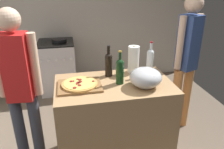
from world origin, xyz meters
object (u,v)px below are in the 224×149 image
mixing_bowl (146,77)px  person_in_red (186,58)px  paper_towel_roll (134,59)px  stove (58,66)px  person_in_stripes (20,85)px  wine_bottle_dark (109,63)px  wine_bottle_green (120,70)px  wine_bottle_clear (150,61)px  pizza (80,84)px

mixing_bowl → person_in_red: person_in_red is taller
paper_towel_roll → stove: size_ratio=0.32×
person_in_stripes → wine_bottle_dark: bearing=8.1°
person_in_red → wine_bottle_green: bearing=-156.8°
mixing_bowl → wine_bottle_clear: bearing=62.7°
paper_towel_roll → stove: paper_towel_roll is taller
wine_bottle_clear → stove: bearing=121.5°
stove → person_in_stripes: person_in_stripes is taller
stove → person_in_red: 2.18m
mixing_bowl → wine_bottle_green: bearing=152.8°
wine_bottle_dark → pizza: bearing=-147.6°
wine_bottle_dark → mixing_bowl: bearing=-47.3°
wine_bottle_green → stove: wine_bottle_green is taller
mixing_bowl → person_in_red: bearing=36.0°
stove → wine_bottle_clear: bearing=-58.5°
mixing_bowl → stove: size_ratio=0.33×
person_in_stripes → person_in_red: person_in_red is taller
pizza → wine_bottle_dark: 0.38m
pizza → wine_bottle_clear: (0.74, 0.16, 0.12)m
person_in_stripes → pizza: bearing=-8.4°
wine_bottle_clear → person_in_red: size_ratio=0.21×
mixing_bowl → wine_bottle_clear: (0.14, 0.27, 0.06)m
mixing_bowl → person_in_red: (0.68, 0.50, -0.03)m
person_in_stripes → person_in_red: (1.81, 0.30, 0.03)m
pizza → paper_towel_roll: (0.59, 0.25, 0.11)m
pizza → paper_towel_roll: size_ratio=1.15×
pizza → paper_towel_roll: 0.65m
wine_bottle_clear → stove: wine_bottle_clear is taller
wine_bottle_clear → person_in_stripes: 1.28m
paper_towel_roll → wine_bottle_dark: (-0.28, -0.05, -0.01)m
wine_bottle_green → wine_bottle_dark: size_ratio=1.01×
wine_bottle_green → paper_towel_roll: bearing=50.2°
mixing_bowl → stove: bearing=114.4°
mixing_bowl → paper_towel_roll: size_ratio=1.04×
wine_bottle_green → pizza: bearing=179.8°
wine_bottle_green → wine_bottle_clear: wine_bottle_clear is taller
mixing_bowl → wine_bottle_dark: bearing=132.7°
person_in_red → wine_bottle_dark: bearing=-169.2°
wine_bottle_dark → wine_bottle_clear: size_ratio=0.92×
mixing_bowl → person_in_stripes: bearing=170.4°
mixing_bowl → wine_bottle_green: size_ratio=0.92×
stove → person_in_red: size_ratio=0.54×
wine_bottle_green → stove: 2.02m
wine_bottle_clear → person_in_red: 0.59m
person_in_red → pizza: bearing=-163.3°
paper_towel_roll → pizza: bearing=-157.3°
wine_bottle_green → wine_bottle_clear: (0.36, 0.16, 0.01)m
mixing_bowl → person_in_stripes: size_ratio=0.18×
pizza → wine_bottle_clear: bearing=12.2°
wine_bottle_green → person_in_stripes: bearing=175.0°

